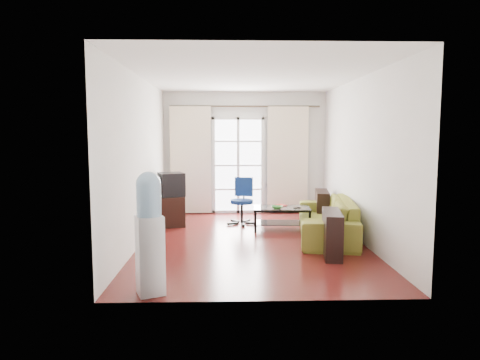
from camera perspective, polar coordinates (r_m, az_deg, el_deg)
name	(u,v)px	position (r m, az deg, el deg)	size (l,w,h in m)	color
floor	(251,241)	(7.21, 1.48, -8.08)	(5.20, 5.20, 0.00)	#5D1A16
ceiling	(252,76)	(7.05, 1.55, 13.70)	(5.20, 5.20, 0.00)	white
wall_back	(245,153)	(9.60, 0.64, 3.62)	(3.60, 0.02, 2.70)	white
wall_front	(265,175)	(4.42, 3.41, 0.66)	(3.60, 0.02, 2.70)	white
wall_left	(141,160)	(7.13, -13.10, 2.59)	(0.02, 5.20, 2.70)	white
wall_right	(360,160)	(7.33, 15.72, 2.61)	(0.02, 5.20, 2.70)	white
french_door	(238,165)	(9.55, -0.25, 1.95)	(1.16, 0.06, 2.15)	white
curtain_rod	(245,106)	(9.51, 0.67, 9.80)	(0.04, 0.04, 3.30)	#4C3F2D
curtain_left	(191,160)	(9.51, -6.58, 2.65)	(0.90, 0.07, 2.35)	#FAE9C9
curtain_right	(288,160)	(9.57, 6.36, 2.67)	(0.90, 0.07, 2.35)	#FAE9C9
radiator	(280,199)	(9.66, 5.41, -2.47)	(0.64, 0.12, 0.64)	#97979A
sofa	(326,218)	(7.55, 11.42, -4.99)	(1.22, 2.37, 0.66)	brown
coffee_table	(281,215)	(8.01, 5.55, -4.69)	(1.07, 0.65, 0.42)	silver
bowl	(277,207)	(7.82, 4.95, -3.66)	(0.25, 0.25, 0.05)	#349044
book	(278,206)	(8.10, 5.11, -3.42)	(0.23, 0.25, 0.02)	#B11615
remote	(297,208)	(7.90, 7.61, -3.70)	(0.14, 0.04, 0.02)	black
tv_stand	(171,210)	(8.56, -9.18, -3.92)	(0.52, 0.79, 0.58)	black
crt_tv	(170,184)	(8.42, -9.28, -0.57)	(0.60, 0.61, 0.45)	black
task_chair	(242,210)	(8.47, 0.28, -4.08)	(0.75, 0.75, 0.91)	black
water_cooler	(150,231)	(4.82, -11.96, -6.63)	(0.36, 0.36, 1.37)	white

